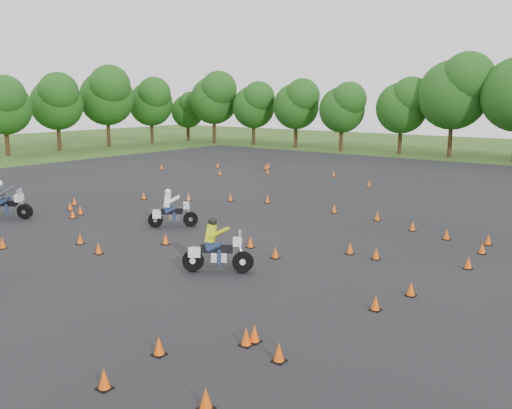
# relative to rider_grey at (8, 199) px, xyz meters

# --- Properties ---
(ground) EXTENTS (140.00, 140.00, 0.00)m
(ground) POSITION_rel_rider_grey_xyz_m (11.52, 1.62, -1.00)
(ground) COLOR #2D5119
(ground) RESTS_ON ground
(asphalt_pad) EXTENTS (62.00, 62.00, 0.00)m
(asphalt_pad) POSITION_rel_rider_grey_xyz_m (11.52, 7.62, -1.00)
(asphalt_pad) COLOR black
(asphalt_pad) RESTS_ON ground
(treeline) EXTENTS (87.30, 32.77, 10.81)m
(treeline) POSITION_rel_rider_grey_xyz_m (13.88, 36.26, 3.67)
(treeline) COLOR #1D4B15
(treeline) RESTS_ON ground
(traffic_cones) EXTENTS (36.47, 33.03, 0.45)m
(traffic_cones) POSITION_rel_rider_grey_xyz_m (11.43, 7.24, -0.77)
(traffic_cones) COLOR #F3550A
(traffic_cones) RESTS_ON asphalt_pad
(rider_grey) EXTENTS (2.63, 1.97, 1.99)m
(rider_grey) POSITION_rel_rider_grey_xyz_m (0.00, 0.00, 0.00)
(rider_grey) COLOR #45494D
(rider_grey) RESTS_ON ground
(rider_yellow) EXTENTS (2.56, 2.02, 1.96)m
(rider_yellow) POSITION_rel_rider_grey_xyz_m (14.39, -0.40, -0.02)
(rider_yellow) COLOR #C1D212
(rider_yellow) RESTS_ON ground
(rider_white) EXTENTS (2.20, 2.16, 1.82)m
(rider_white) POSITION_rel_rider_grey_xyz_m (8.03, 3.69, -0.09)
(rider_white) COLOR white
(rider_white) RESTS_ON ground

